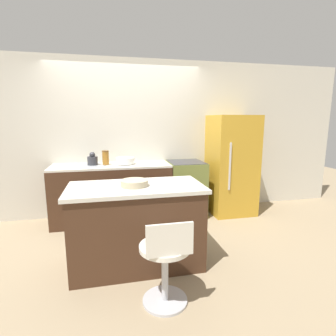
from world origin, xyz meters
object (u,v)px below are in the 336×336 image
Objects in this scene: refrigerator at (231,165)px; kettle at (92,160)px; oven_range at (186,188)px; stool_chair at (166,263)px; mixing_bowl at (125,161)px.

kettle is at bearing 178.83° from refrigerator.
oven_range is 1.12× the size of stool_chair.
stool_chair is at bearing -110.76° from oven_range.
stool_chair is 2.32m from kettle.
stool_chair is at bearing -84.57° from mixing_bowl.
kettle is 0.69× the size of mixing_bowl.
refrigerator reaches higher than oven_range.
kettle is (-2.31, 0.05, 0.16)m from refrigerator.
mixing_bowl is (-0.20, 2.13, 0.58)m from stool_chair.
refrigerator is at bearing -1.50° from mixing_bowl.
oven_range is 1.60m from kettle.
oven_range is 3.16× the size of mixing_bowl.
mixing_bowl is at bearing 95.43° from stool_chair.
oven_range is at bearing -0.51° from mixing_bowl.
refrigerator is 5.78× the size of mixing_bowl.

